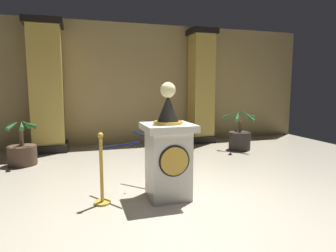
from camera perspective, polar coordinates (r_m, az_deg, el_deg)
The scene contains 10 objects.
ground_plane at distance 4.45m, azimuth 3.16°, elevation -14.56°, with size 11.45×11.45×0.00m, color #B2A893.
back_wall at distance 8.84m, azimuth -7.91°, elevation 7.96°, with size 11.45×0.16×3.48m, color tan.
pedestal_clock at distance 4.45m, azimuth 0.02°, elevation -5.22°, with size 0.73×0.73×1.74m.
stanchion_near at distance 5.48m, azimuth -0.89°, elevation -6.11°, with size 0.24×0.24×1.07m.
stanchion_far at distance 4.40m, azimuth -12.65°, elevation -9.97°, with size 0.24×0.24×1.04m.
velvet_rope at distance 4.82m, azimuth -6.17°, elevation -3.09°, with size 1.09×1.08×0.22m.
column_left at distance 8.27m, azimuth -22.32°, elevation 6.92°, with size 0.93×0.93×3.34m.
column_right at distance 8.99m, azimuth 6.41°, elevation 7.45°, with size 0.75×0.75×3.34m.
potted_palm_left at distance 7.09m, azimuth -26.28°, elevation -4.53°, with size 0.65×0.63×1.03m.
potted_palm_right at distance 8.12m, azimuth 13.65°, elevation -2.16°, with size 0.85×0.82×1.10m.
Camera 1 is at (-1.45, -3.86, 1.68)m, focal length 31.62 mm.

